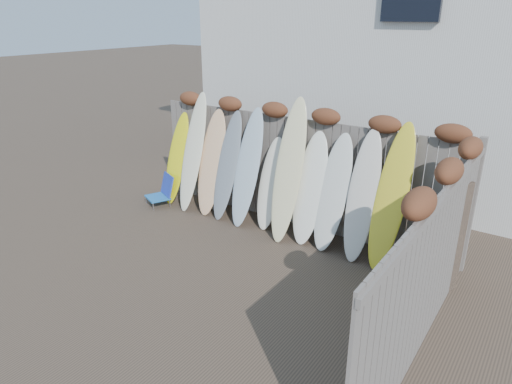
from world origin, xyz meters
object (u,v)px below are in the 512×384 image
Objects in this scene: beach_chair at (162,191)px; lattice_panel at (440,248)px; wooden_crate at (407,296)px; surfboard_0 at (177,159)px.

beach_chair is 5.55m from lattice_panel.
surfboard_0 reaches higher than wooden_crate.
lattice_panel is 0.85× the size of surfboard_0.
beach_chair is 0.40× the size of lattice_panel.
lattice_panel is (0.20, 0.55, 0.52)m from wooden_crate.
beach_chair is 0.73m from surfboard_0.
surfboard_0 is at bearing 70.47° from beach_chair.
wooden_crate is 0.31× the size of surfboard_0.
wooden_crate is 0.78m from lattice_panel.
beach_chair is at bearing 170.67° from wooden_crate.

